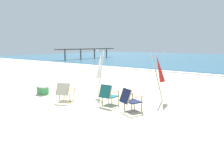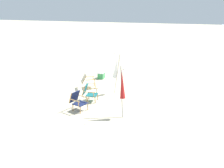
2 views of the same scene
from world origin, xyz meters
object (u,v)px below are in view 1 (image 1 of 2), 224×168
object	(u,v)px
beach_chair_mid_center	(65,91)
beach_chair_front_left	(108,94)
umbrella_furled_red	(159,69)
beach_chair_front_right	(130,99)
cooler_box	(43,90)
umbrella_furled_white	(100,66)

from	to	relation	value
beach_chair_mid_center	beach_chair_front_left	xyz separation A→B (m)	(1.77, 0.68, 0.01)
beach_chair_front_left	beach_chair_mid_center	bearing A→B (deg)	-158.90
beach_chair_mid_center	umbrella_furled_red	bearing A→B (deg)	40.35
beach_chair_front_right	cooler_box	bearing A→B (deg)	-175.90
umbrella_furled_white	beach_chair_front_right	bearing A→B (deg)	-25.31
umbrella_furled_white	beach_chair_mid_center	bearing A→B (deg)	-104.61
beach_chair_mid_center	umbrella_furled_red	size ratio (longest dim) A/B	0.45
beach_chair_mid_center	cooler_box	world-z (taller)	beach_chair_mid_center
umbrella_furled_red	beach_chair_front_left	bearing A→B (deg)	-123.37
umbrella_furled_red	cooler_box	world-z (taller)	umbrella_furled_red
beach_chair_mid_center	cooler_box	xyz separation A→B (m)	(-1.90, 0.21, -0.22)
beach_chair_front_right	cooler_box	xyz separation A→B (m)	(-4.76, -0.34, -0.23)
umbrella_furled_red	cooler_box	size ratio (longest dim) A/B	4.22
beach_chair_front_right	umbrella_furled_white	world-z (taller)	umbrella_furled_white
umbrella_furled_red	cooler_box	bearing A→B (deg)	-154.47
beach_chair_front_left	umbrella_furled_red	world-z (taller)	umbrella_furled_red
beach_chair_mid_center	umbrella_furled_white	xyz separation A→B (m)	(0.44, 1.69, 0.95)
beach_chair_front_left	umbrella_furled_red	size ratio (longest dim) A/B	0.40
beach_chair_front_right	umbrella_furled_white	size ratio (longest dim) A/B	0.40
beach_chair_front_left	beach_chair_front_right	size ratio (longest dim) A/B	0.97
beach_chair_front_left	cooler_box	size ratio (longest dim) A/B	1.67
umbrella_furled_red	umbrella_furled_white	world-z (taller)	umbrella_furled_white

